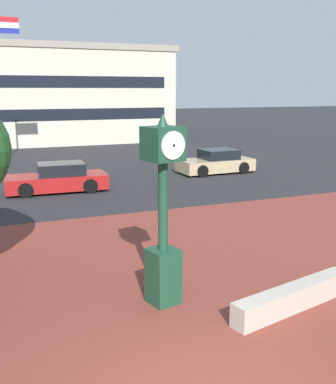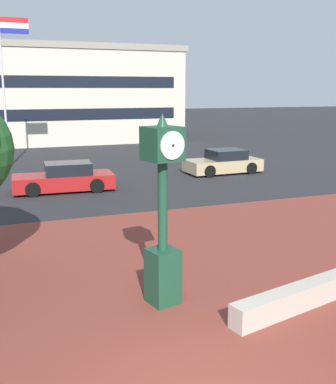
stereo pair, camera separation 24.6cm
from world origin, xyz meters
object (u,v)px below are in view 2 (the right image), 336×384
object	(u,v)px
street_clock	(163,217)
flagpole_secondary	(6,78)
car_street_near	(224,163)
civic_building	(51,94)
car_street_far	(65,178)

from	to	relation	value
street_clock	flagpole_secondary	xyz separation A→B (m)	(-2.43, 19.68, 3.20)
car_street_near	flagpole_secondary	world-z (taller)	flagpole_secondary
street_clock	civic_building	bearing A→B (deg)	73.37
street_clock	flagpole_secondary	size ratio (longest dim) A/B	0.46
car_street_near	street_clock	bearing A→B (deg)	146.18
street_clock	flagpole_secondary	world-z (taller)	flagpole_secondary
car_street_near	flagpole_secondary	bearing A→B (deg)	58.19
street_clock	civic_building	size ratio (longest dim) A/B	0.18
car_street_far	civic_building	bearing A→B (deg)	-2.31
flagpole_secondary	civic_building	size ratio (longest dim) A/B	0.40
car_street_near	car_street_far	bearing A→B (deg)	98.35
flagpole_secondary	car_street_near	bearing A→B (deg)	-29.66
car_street_near	civic_building	world-z (taller)	civic_building
flagpole_secondary	street_clock	bearing A→B (deg)	-82.97
car_street_far	flagpole_secondary	bearing A→B (deg)	17.40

